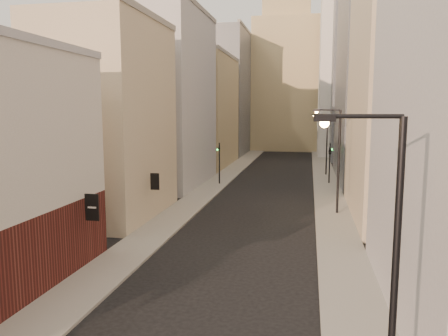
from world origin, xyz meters
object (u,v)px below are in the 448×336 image
white_tower (342,57)px  streetlamp_near (387,259)px  clock_tower (286,70)px  traffic_light_right (330,153)px  traffic_light_left (219,155)px  streetlamp_far (325,141)px  streetlamp_mid (336,155)px

white_tower → streetlamp_near: 75.34m
clock_tower → traffic_light_right: size_ratio=8.98×
white_tower → traffic_light_right: (-3.17, -32.48, -14.84)m
streetlamp_near → traffic_light_left: (-12.44, 38.65, -1.48)m
white_tower → streetlamp_far: bearing=-97.8°
streetlamp_near → streetlamp_mid: (0.21, 26.12, 0.06)m
streetlamp_far → traffic_light_left: bearing=-148.0°
white_tower → traffic_light_right: bearing=-95.6°
streetlamp_far → streetlamp_near: bearing=-96.3°
streetlamp_far → traffic_light_left: streetlamp_far is taller
clock_tower → white_tower: (11.00, -14.00, 0.97)m
traffic_light_right → streetlamp_near: bearing=89.3°
traffic_light_right → streetlamp_far: bearing=-87.5°
clock_tower → streetlamp_mid: (7.62, -61.90, -12.52)m
white_tower → streetlamp_far: size_ratio=4.99×
streetlamp_near → streetlamp_far: streetlamp_near is taller
streetlamp_mid → white_tower: bearing=97.0°
streetlamp_near → traffic_light_right: (0.42, 41.55, -1.28)m
clock_tower → streetlamp_near: (7.41, -88.02, -12.59)m
streetlamp_mid → traffic_light_left: 17.87m
traffic_light_left → streetlamp_mid: bearing=157.3°
streetlamp_mid → traffic_light_right: (0.21, 15.43, -1.34)m
streetlamp_near → traffic_light_left: 40.63m
clock_tower → traffic_light_left: 51.58m
streetlamp_near → streetlamp_far: 48.52m
streetlamp_near → streetlamp_far: (0.10, 48.52, -0.30)m
white_tower → traffic_light_left: 41.65m
streetlamp_far → traffic_light_right: 7.05m
streetlamp_near → streetlamp_mid: bearing=83.7°
white_tower → traffic_light_left: white_tower is taller
traffic_light_right → white_tower: bearing=-95.7°
traffic_light_left → traffic_light_right: (12.86, 2.90, 0.20)m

